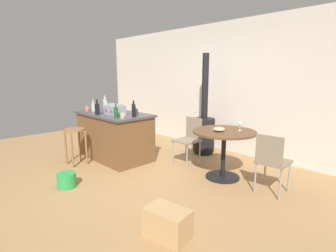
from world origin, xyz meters
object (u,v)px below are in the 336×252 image
object	(u,v)px
wood_stove	(204,129)
bottle_5	(105,104)
bottle_0	(116,112)
bottle_2	(97,109)
bottle_1	(106,107)
cup_1	(87,109)
cardboard_box	(167,223)
wine_glass	(240,124)
folding_chair_near	(189,137)
cup_3	(123,116)
serving_bowl	(219,129)
wooden_stool	(75,138)
bottle_3	(93,107)
dining_table	(224,142)
toolbox	(115,110)
kitchen_island	(115,136)
plastic_bucket	(67,180)
bottle_6	(134,111)
bottle_4	(133,108)
cup_0	(106,109)
cup_2	(136,111)
folding_chair_far	(272,159)

from	to	relation	value
wood_stove	bottle_5	distance (m)	2.16
bottle_0	bottle_2	bearing A→B (deg)	-175.20
bottle_1	cup_1	bearing A→B (deg)	-157.83
bottle_1	cardboard_box	world-z (taller)	bottle_1
wine_glass	folding_chair_near	bearing A→B (deg)	-174.21
cup_3	serving_bowl	bearing A→B (deg)	28.87
wooden_stool	bottle_3	world-z (taller)	bottle_3
dining_table	toolbox	world-z (taller)	toolbox
wood_stove	bottle_1	xyz separation A→B (m)	(-1.21, -1.55, 0.49)
kitchen_island	wooden_stool	distance (m)	0.75
bottle_2	cup_1	world-z (taller)	bottle_2
cup_1	cardboard_box	distance (m)	3.38
dining_table	bottle_3	distance (m)	2.74
wine_glass	cardboard_box	xyz separation A→B (m)	(0.34, -1.90, -0.72)
cup_1	plastic_bucket	xyz separation A→B (m)	(1.28, -1.04, -0.84)
bottle_3	cardboard_box	world-z (taller)	bottle_3
bottle_6	cardboard_box	xyz separation A→B (m)	(1.92, -1.05, -0.85)
folding_chair_near	cup_1	size ratio (longest dim) A/B	8.07
bottle_2	cup_1	xyz separation A→B (m)	(-0.56, 0.08, -0.06)
toolbox	bottle_4	distance (m)	0.42
bottle_0	serving_bowl	distance (m)	1.76
bottle_2	bottle_6	distance (m)	0.77
bottle_0	bottle_3	distance (m)	1.03
bottle_0	serving_bowl	bearing A→B (deg)	28.79
dining_table	bottle_0	size ratio (longest dim) A/B	3.91
folding_chair_near	cardboard_box	bearing A→B (deg)	-54.44
wood_stove	bottle_0	distance (m)	1.91
toolbox	cardboard_box	xyz separation A→B (m)	(2.40, -0.97, -0.84)
kitchen_island	cup_0	world-z (taller)	cup_0
wooden_stool	bottle_4	bearing A→B (deg)	71.41
kitchen_island	cup_2	distance (m)	0.68
dining_table	bottle_5	distance (m)	2.74
folding_chair_far	wood_stove	bearing A→B (deg)	154.97
cup_0	cup_2	bearing A→B (deg)	16.06
cup_2	serving_bowl	size ratio (longest dim) A/B	0.59
bottle_1	cup_0	size ratio (longest dim) A/B	2.63
cardboard_box	bottle_5	bearing A→B (deg)	158.93
kitchen_island	bottle_6	distance (m)	0.86
dining_table	bottle_6	world-z (taller)	bottle_6
kitchen_island	cup_3	size ratio (longest dim) A/B	13.17
toolbox	folding_chair_near	bearing A→B (deg)	37.04
folding_chair_far	bottle_0	xyz separation A→B (m)	(-2.36, -0.91, 0.49)
bottle_0	toolbox	bearing A→B (deg)	149.41
serving_bowl	plastic_bucket	xyz separation A→B (m)	(-1.36, -1.85, -0.70)
bottle_0	wine_glass	size ratio (longest dim) A/B	1.75
bottle_6	plastic_bucket	world-z (taller)	bottle_6
wood_stove	plastic_bucket	xyz separation A→B (m)	(-0.36, -2.77, -0.41)
wooden_stool	bottle_4	xyz separation A→B (m)	(0.36, 1.06, 0.49)
serving_bowl	bottle_2	bearing A→B (deg)	-156.89
kitchen_island	serving_bowl	bearing A→B (deg)	15.44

